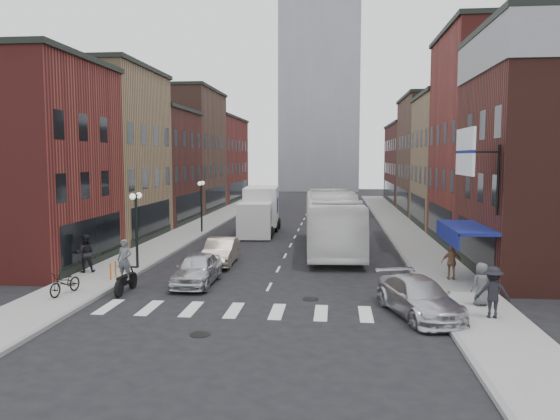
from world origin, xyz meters
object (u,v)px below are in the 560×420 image
object	(u,v)px
streetlamp_near	(136,216)
ped_right_a	(493,292)
sedan_left_far	(221,251)
parked_bicycle	(65,283)
motorcycle_rider	(125,268)
curb_car	(419,297)
ped_right_b	(452,262)
streetlamp_far	(201,197)
ped_right_c	(481,284)
ped_left_solo	(85,253)
bike_rack	(113,270)
box_truck	(260,211)
sedan_left_near	(197,269)
billboard_sign	(467,153)
transit_bus	(332,221)

from	to	relation	value
streetlamp_near	ped_right_a	distance (m)	17.87
sedan_left_far	parked_bicycle	bearing A→B (deg)	-124.67
motorcycle_rider	curb_car	world-z (taller)	motorcycle_rider
motorcycle_rider	ped_right_b	bearing A→B (deg)	18.22
streetlamp_far	ped_right_c	bearing A→B (deg)	-50.75
sedan_left_far	ped_left_solo	world-z (taller)	ped_left_solo
motorcycle_rider	parked_bicycle	distance (m)	2.51
bike_rack	ped_right_c	bearing A→B (deg)	-10.67
curb_car	bike_rack	bearing A→B (deg)	145.94
box_truck	sedan_left_near	bearing A→B (deg)	-95.74
sedan_left_far	curb_car	bearing A→B (deg)	-45.25
ped_left_solo	ped_right_c	world-z (taller)	ped_left_solo
bike_rack	ped_left_solo	xyz separation A→B (m)	(-2.00, 1.32, 0.57)
streetlamp_far	bike_rack	world-z (taller)	streetlamp_far
streetlamp_far	parked_bicycle	distance (m)	19.99
parked_bicycle	ped_right_a	distance (m)	17.20
bike_rack	parked_bicycle	xyz separation A→B (m)	(-0.79, -3.14, 0.10)
streetlamp_far	sedan_left_near	size ratio (longest dim) A/B	0.94
streetlamp_near	curb_car	bearing A→B (deg)	-27.26
sedan_left_near	ped_left_solo	world-z (taller)	ped_left_solo
streetlamp_near	ped_right_b	size ratio (longest dim) A/B	2.47
ped_right_b	curb_car	bearing A→B (deg)	69.20
parked_bicycle	streetlamp_far	bearing A→B (deg)	97.45
billboard_sign	ped_right_b	xyz separation A→B (m)	(-0.02, 2.29, -5.15)
curb_car	ped_right_a	xyz separation A→B (m)	(2.55, -0.46, 0.38)
sedan_left_far	sedan_left_near	bearing A→B (deg)	-92.88
transit_bus	motorcycle_rider	bearing A→B (deg)	-130.11
ped_left_solo	ped_right_b	distance (m)	18.17
sedan_left_far	ped_right_c	size ratio (longest dim) A/B	2.61
bike_rack	ped_right_b	world-z (taller)	ped_right_b
motorcycle_rider	transit_bus	world-z (taller)	transit_bus
motorcycle_rider	ped_left_solo	bearing A→B (deg)	140.36
streetlamp_near	parked_bicycle	size ratio (longest dim) A/B	2.16
sedan_left_far	ped_right_c	world-z (taller)	ped_right_c
streetlamp_near	transit_bus	distance (m)	12.53
motorcycle_rider	ped_right_b	xyz separation A→B (m)	(14.74, 3.53, -0.14)
ped_left_solo	ped_right_a	world-z (taller)	ped_left_solo
curb_car	ped_right_c	bearing A→B (deg)	8.43
billboard_sign	sedan_left_far	distance (m)	14.19
billboard_sign	curb_car	distance (m)	6.89
streetlamp_far	ped_right_a	bearing A→B (deg)	-53.06
streetlamp_far	ped_right_b	distance (m)	22.14
ped_right_b	ped_right_c	bearing A→B (deg)	94.06
ped_right_c	bike_rack	bearing A→B (deg)	-34.11
streetlamp_near	sedan_left_far	distance (m)	5.03
streetlamp_far	sedan_left_near	bearing A→B (deg)	-76.75
bike_rack	ped_right_b	distance (m)	16.24
box_truck	sedan_left_far	size ratio (longest dim) A/B	1.90
billboard_sign	streetlamp_far	world-z (taller)	billboard_sign
box_truck	ped_left_solo	size ratio (longest dim) A/B	4.35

